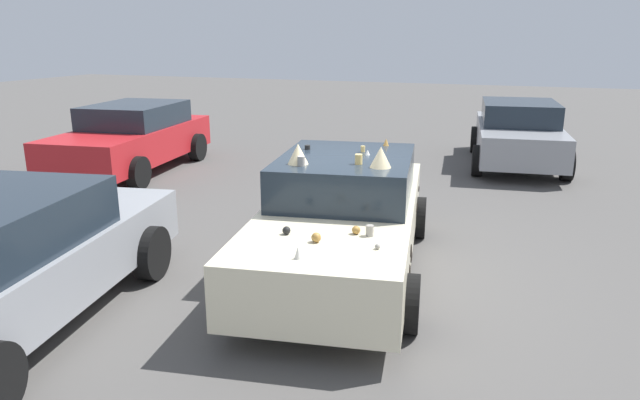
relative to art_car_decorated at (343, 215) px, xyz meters
The scene contains 4 objects.
ground_plane 0.72m from the art_car_decorated, behind, with size 60.00×60.00×0.00m, color #514F4C.
art_car_decorated is the anchor object (origin of this frame).
parked_sedan_row_back_far 7.14m from the art_car_decorated, 58.17° to the left, with size 4.59×2.46×1.45m.
parked_sedan_far_left 7.52m from the art_car_decorated, 14.28° to the right, with size 4.42×2.37×1.44m.
Camera 1 is at (-6.59, -2.10, 2.90)m, focal length 32.55 mm.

